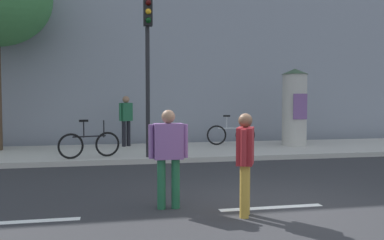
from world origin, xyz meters
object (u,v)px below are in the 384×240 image
at_px(poster_column, 295,107).
at_px(bicycle_leaning, 231,134).
at_px(pedestrian_with_bag, 168,149).
at_px(pedestrian_with_backpack, 126,117).
at_px(traffic_light, 148,52).
at_px(bicycle_upright, 89,144).
at_px(pedestrian_in_light_jacket, 245,156).

relative_size(poster_column, bicycle_leaning, 1.57).
height_order(pedestrian_with_bag, pedestrian_with_backpack, pedestrian_with_backpack).
bearing_deg(pedestrian_with_bag, pedestrian_with_backpack, 92.63).
height_order(traffic_light, bicycle_upright, traffic_light).
bearing_deg(bicycle_upright, poster_column, 13.78).
bearing_deg(pedestrian_in_light_jacket, poster_column, 59.52).
bearing_deg(pedestrian_in_light_jacket, traffic_light, 99.74).
bearing_deg(traffic_light, poster_column, 20.59).
bearing_deg(bicycle_upright, bicycle_leaning, 25.12).
bearing_deg(pedestrian_with_backpack, pedestrian_in_light_jacket, -80.29).
distance_m(traffic_light, poster_column, 6.06).
xyz_separation_m(pedestrian_in_light_jacket, bicycle_leaning, (2.29, 8.22, -0.39)).
height_order(pedestrian_in_light_jacket, pedestrian_with_bag, pedestrian_with_bag).
bearing_deg(pedestrian_with_backpack, traffic_light, -80.35).
distance_m(bicycle_leaning, bicycle_upright, 5.42).
bearing_deg(pedestrian_with_bag, bicycle_upright, 106.06).
relative_size(poster_column, bicycle_upright, 1.62).
bearing_deg(poster_column, pedestrian_with_bag, -128.80).
height_order(poster_column, pedestrian_with_bag, poster_column).
height_order(poster_column, bicycle_upright, poster_column).
relative_size(pedestrian_in_light_jacket, bicycle_leaning, 0.91).
relative_size(pedestrian_with_bag, bicycle_leaning, 0.93).
relative_size(poster_column, pedestrian_with_bag, 1.68).
bearing_deg(pedestrian_in_light_jacket, pedestrian_with_backpack, 99.71).
height_order(poster_column, pedestrian_with_backpack, poster_column).
bearing_deg(traffic_light, pedestrian_in_light_jacket, -80.26).
relative_size(pedestrian_with_backpack, bicycle_leaning, 1.01).
distance_m(pedestrian_with_bag, bicycle_leaning, 8.28).
height_order(traffic_light, pedestrian_with_bag, traffic_light).
bearing_deg(bicycle_leaning, pedestrian_with_backpack, 174.78).
distance_m(traffic_light, pedestrian_with_bag, 5.38).
distance_m(pedestrian_in_light_jacket, pedestrian_with_bag, 1.30).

